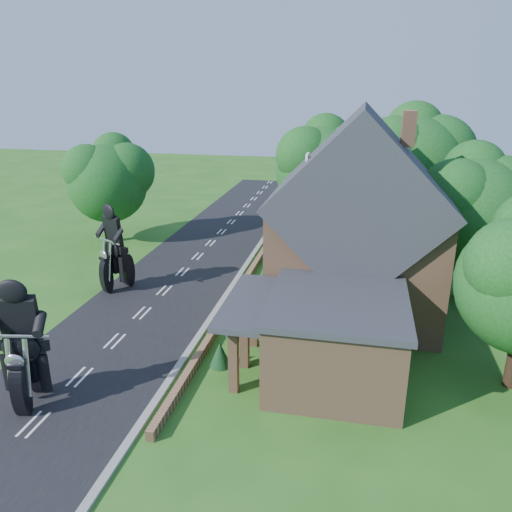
% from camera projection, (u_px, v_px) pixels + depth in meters
% --- Properties ---
extents(ground, '(120.00, 120.00, 0.00)m').
position_uv_depth(ground, '(115.00, 341.00, 22.82)').
color(ground, '#255B19').
rests_on(ground, ground).
extents(road, '(7.00, 80.00, 0.02)m').
position_uv_depth(road, '(115.00, 341.00, 22.81)').
color(road, black).
rests_on(road, ground).
extents(kerb, '(0.30, 80.00, 0.12)m').
position_uv_depth(kerb, '(191.00, 349.00, 22.08)').
color(kerb, gray).
rests_on(kerb, ground).
extents(garden_wall, '(0.30, 22.00, 0.40)m').
position_uv_depth(garden_wall, '(233.00, 301.00, 26.52)').
color(garden_wall, '#9A6E4E').
rests_on(garden_wall, ground).
extents(house, '(9.54, 8.64, 10.24)m').
position_uv_depth(house, '(357.00, 228.00, 24.86)').
color(house, '#9A6E4E').
rests_on(house, ground).
extents(annex, '(7.05, 5.94, 3.44)m').
position_uv_depth(annex, '(333.00, 337.00, 19.56)').
color(annex, '#9A6E4E').
rests_on(annex, ground).
extents(tree_house_right, '(6.51, 6.00, 8.40)m').
position_uv_depth(tree_house_right, '(480.00, 205.00, 25.79)').
color(tree_house_right, black).
rests_on(tree_house_right, ground).
extents(tree_behind_house, '(7.81, 7.20, 10.08)m').
position_uv_depth(tree_behind_house, '(419.00, 162.00, 32.88)').
color(tree_behind_house, black).
rests_on(tree_behind_house, ground).
extents(tree_behind_left, '(6.94, 6.40, 9.16)m').
position_uv_depth(tree_behind_left, '(328.00, 164.00, 35.13)').
color(tree_behind_left, black).
rests_on(tree_behind_left, ground).
extents(tree_far_road, '(6.08, 5.60, 7.84)m').
position_uv_depth(tree_far_road, '(113.00, 176.00, 35.59)').
color(tree_far_road, black).
rests_on(tree_far_road, ground).
extents(shrub_a, '(0.90, 0.90, 1.10)m').
position_uv_depth(shrub_a, '(220.00, 354.00, 20.67)').
color(shrub_a, black).
rests_on(shrub_a, ground).
extents(shrub_b, '(0.90, 0.90, 1.10)m').
position_uv_depth(shrub_b, '(235.00, 327.00, 22.98)').
color(shrub_b, black).
rests_on(shrub_b, ground).
extents(shrub_c, '(0.90, 0.90, 1.10)m').
position_uv_depth(shrub_c, '(247.00, 304.00, 25.29)').
color(shrub_c, black).
rests_on(shrub_c, ground).
extents(shrub_d, '(0.90, 0.90, 1.10)m').
position_uv_depth(shrub_d, '(266.00, 270.00, 29.90)').
color(shrub_d, black).
rests_on(shrub_d, ground).
extents(shrub_e, '(0.90, 0.90, 1.10)m').
position_uv_depth(shrub_e, '(273.00, 257.00, 32.21)').
color(shrub_e, black).
rests_on(shrub_e, ground).
extents(shrub_f, '(0.90, 0.90, 1.10)m').
position_uv_depth(shrub_f, '(279.00, 245.00, 34.52)').
color(shrub_f, black).
rests_on(shrub_f, ground).
extents(motorcycle_lead, '(0.69, 1.66, 1.50)m').
position_uv_depth(motorcycle_lead, '(31.00, 386.00, 18.16)').
color(motorcycle_lead, black).
rests_on(motorcycle_lead, ground).
extents(motorcycle_follow, '(1.15, 1.61, 1.50)m').
position_uv_depth(motorcycle_follow, '(118.00, 277.00, 28.29)').
color(motorcycle_follow, black).
rests_on(motorcycle_follow, ground).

